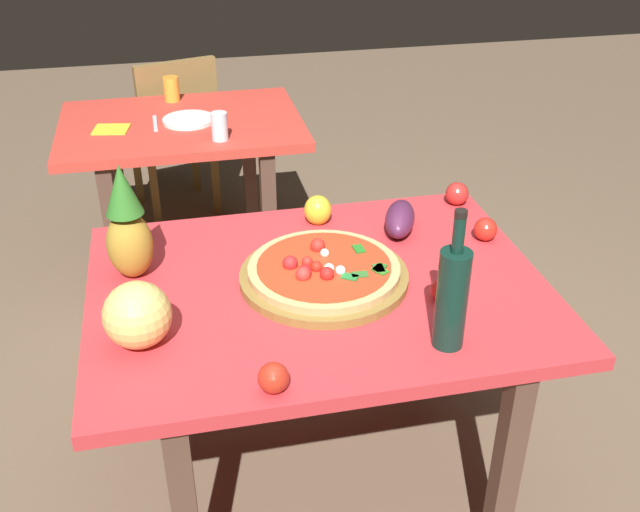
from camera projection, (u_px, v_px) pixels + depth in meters
ground_plane at (318, 473)px, 2.39m from camera, size 10.00×10.00×0.00m
display_table at (318, 309)px, 2.07m from camera, size 1.25×0.93×0.73m
background_table at (183, 145)px, 3.19m from camera, size 1.02×0.74×0.73m
dining_chair at (175, 128)px, 3.76m from camera, size 0.49×0.49×0.85m
pizza_board at (324, 277)px, 2.03m from camera, size 0.47×0.47×0.02m
pizza at (323, 268)px, 2.02m from camera, size 0.42×0.42×0.06m
wine_bottle at (452, 296)px, 1.72m from camera, size 0.08×0.08×0.36m
pineapple_left at (127, 228)px, 1.99m from camera, size 0.13×0.13×0.33m
melon at (137, 315)px, 1.75m from camera, size 0.17×0.17×0.17m
bell_pepper at (318, 210)px, 2.32m from camera, size 0.09×0.09×0.10m
eggplant at (400, 219)px, 2.26m from camera, size 0.16×0.22×0.09m
tomato_by_bottle at (273, 378)px, 1.63m from camera, size 0.07×0.07×0.07m
tomato_near_board at (457, 194)px, 2.43m from camera, size 0.08×0.08×0.08m
tomato_beside_pepper at (486, 229)px, 2.22m from camera, size 0.07×0.07×0.07m
tomato_at_corner at (443, 290)px, 1.94m from camera, size 0.06×0.06×0.06m
drinking_glass_juice at (171, 89)px, 3.34m from camera, size 0.07×0.07×0.11m
drinking_glass_water at (219, 126)px, 2.92m from camera, size 0.07×0.07×0.11m
dinner_plate at (189, 120)px, 3.12m from camera, size 0.22×0.22×0.02m
fork_utensil at (155, 123)px, 3.10m from camera, size 0.02×0.18×0.01m
knife_utensil at (222, 118)px, 3.15m from camera, size 0.02×0.18×0.01m
napkin_folded at (111, 129)px, 3.04m from camera, size 0.16×0.14×0.01m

